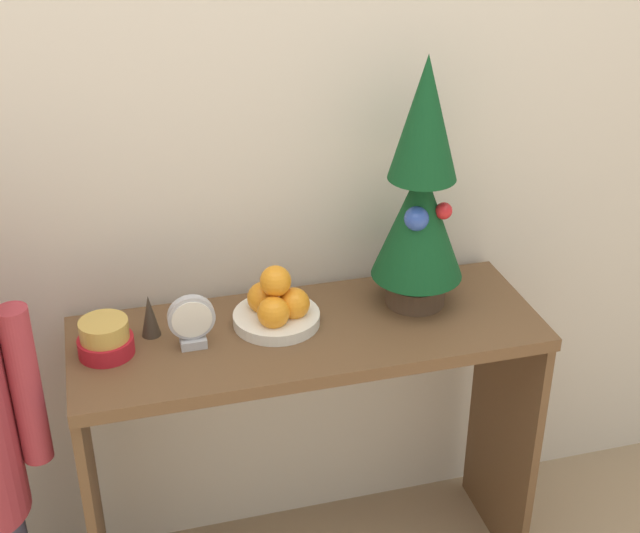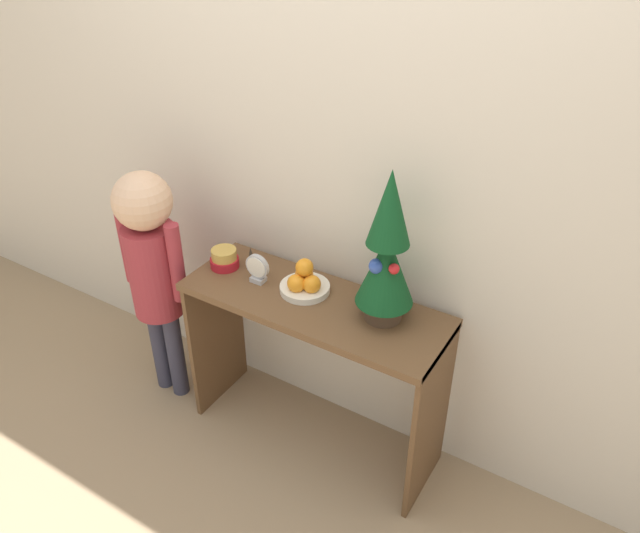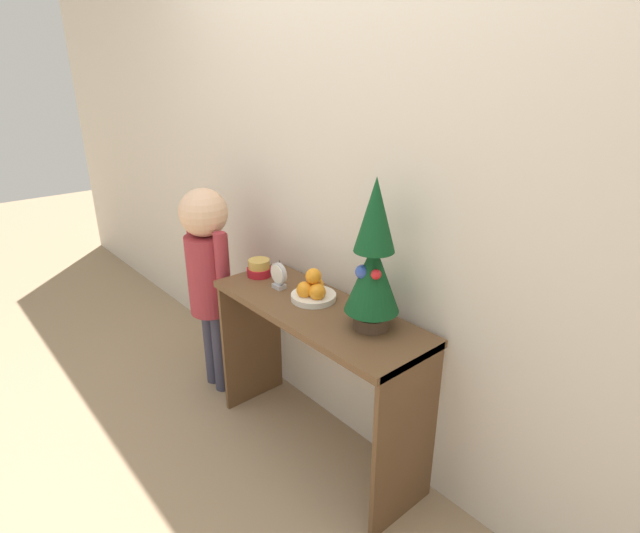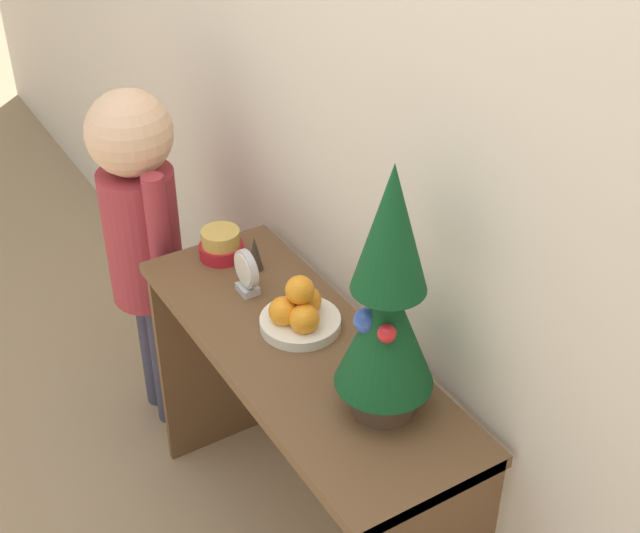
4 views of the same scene
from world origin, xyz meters
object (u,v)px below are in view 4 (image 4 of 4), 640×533
object	(u,v)px
desk_clock	(246,273)
child_figure	(140,219)
singing_bowl	(221,245)
mini_tree	(388,302)
figurine	(255,253)
fruit_bowl	(299,313)

from	to	relation	value
desk_clock	child_figure	world-z (taller)	child_figure
singing_bowl	desk_clock	xyz separation A→B (m)	(0.18, -0.02, 0.02)
child_figure	mini_tree	bearing A→B (deg)	8.23
mini_tree	singing_bowl	world-z (taller)	mini_tree
child_figure	figurine	bearing A→B (deg)	22.15
desk_clock	figurine	distance (m)	0.10
fruit_bowl	desk_clock	bearing A→B (deg)	-168.22
singing_bowl	mini_tree	bearing A→B (deg)	2.67
child_figure	desk_clock	bearing A→B (deg)	11.12
figurine	child_figure	bearing A→B (deg)	-157.85
mini_tree	fruit_bowl	xyz separation A→B (m)	(-0.32, -0.01, -0.23)
mini_tree	child_figure	size ratio (longest dim) A/B	0.52
fruit_bowl	singing_bowl	xyz separation A→B (m)	(-0.36, -0.02, -0.01)
desk_clock	child_figure	size ratio (longest dim) A/B	0.11
singing_bowl	desk_clock	size ratio (longest dim) A/B	0.97
singing_bowl	figurine	world-z (taller)	figurine
figurine	singing_bowl	bearing A→B (deg)	-153.29
singing_bowl	child_figure	world-z (taller)	child_figure
figurine	child_figure	xyz separation A→B (m)	(-0.39, -0.16, -0.05)
desk_clock	child_figure	distance (m)	0.48
desk_clock	figurine	xyz separation A→B (m)	(-0.08, 0.07, -0.01)
desk_clock	singing_bowl	bearing A→B (deg)	174.37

